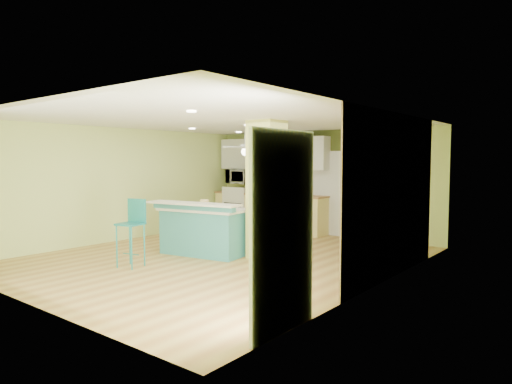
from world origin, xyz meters
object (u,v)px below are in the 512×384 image
(bar_stool, at_px, (133,221))
(side_counter, at_px, (378,247))
(peninsula, at_px, (204,230))
(fruit_bowl, at_px, (280,193))
(canister, at_px, (204,204))

(bar_stool, height_order, side_counter, bar_stool)
(peninsula, xyz_separation_m, side_counter, (3.17, 0.69, -0.07))
(peninsula, distance_m, side_counter, 3.25)
(peninsula, xyz_separation_m, fruit_bowl, (-0.45, 3.11, 0.51))
(peninsula, relative_size, side_counter, 1.55)
(canister, bearing_deg, fruit_bowl, 98.34)
(side_counter, distance_m, canister, 3.29)
(peninsula, xyz_separation_m, canister, (0.00, 0.00, 0.49))
(fruit_bowl, relative_size, canister, 1.78)
(bar_stool, distance_m, canister, 1.48)
(fruit_bowl, height_order, canister, canister)
(bar_stool, xyz_separation_m, side_counter, (3.42, 2.13, -0.36))
(peninsula, height_order, side_counter, peninsula)
(fruit_bowl, bearing_deg, canister, -81.66)
(bar_stool, relative_size, fruit_bowl, 3.81)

